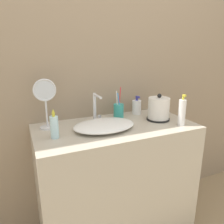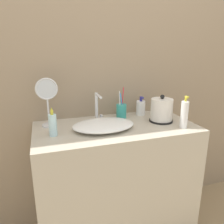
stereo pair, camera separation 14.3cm
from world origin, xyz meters
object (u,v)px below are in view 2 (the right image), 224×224
at_px(mouthwash_bottle, 184,114).
at_px(vanity_mirror, 47,99).
at_px(toothbrush_cup, 121,111).
at_px(electric_kettle, 161,111).
at_px(lotion_bottle, 141,108).
at_px(faucet, 98,106).
at_px(shampoo_bottle, 53,125).

height_order(mouthwash_bottle, vanity_mirror, vanity_mirror).
bearing_deg(toothbrush_cup, electric_kettle, -34.20).
relative_size(toothbrush_cup, lotion_bottle, 1.59).
relative_size(lotion_bottle, mouthwash_bottle, 0.68).
distance_m(faucet, shampoo_bottle, 0.37).
relative_size(faucet, vanity_mirror, 0.63).
bearing_deg(electric_kettle, lotion_bottle, 109.35).
relative_size(electric_kettle, lotion_bottle, 1.34).
distance_m(lotion_bottle, mouthwash_bottle, 0.38).
distance_m(lotion_bottle, vanity_mirror, 0.71).
bearing_deg(electric_kettle, shampoo_bottle, -176.98).
height_order(toothbrush_cup, mouthwash_bottle, toothbrush_cup).
relative_size(lotion_bottle, shampoo_bottle, 0.83).
relative_size(lotion_bottle, vanity_mirror, 0.45).
height_order(shampoo_bottle, vanity_mirror, vanity_mirror).
xyz_separation_m(electric_kettle, lotion_bottle, (-0.07, 0.20, -0.02)).
distance_m(shampoo_bottle, vanity_mirror, 0.22).
height_order(faucet, electric_kettle, faucet).
bearing_deg(electric_kettle, mouthwash_bottle, -65.09).
bearing_deg(toothbrush_cup, vanity_mirror, -178.21).
relative_size(toothbrush_cup, mouthwash_bottle, 1.08).
distance_m(lotion_bottle, shampoo_bottle, 0.72).
xyz_separation_m(electric_kettle, toothbrush_cup, (-0.24, 0.16, -0.02)).
relative_size(faucet, lotion_bottle, 1.41).
relative_size(shampoo_bottle, vanity_mirror, 0.54).
distance_m(toothbrush_cup, vanity_mirror, 0.54).
bearing_deg(faucet, lotion_bottle, 8.82).
height_order(faucet, mouthwash_bottle, mouthwash_bottle).
relative_size(faucet, shampoo_bottle, 1.17).
bearing_deg(vanity_mirror, mouthwash_bottle, -20.13).
relative_size(shampoo_bottle, mouthwash_bottle, 0.82).
distance_m(toothbrush_cup, shampoo_bottle, 0.54).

